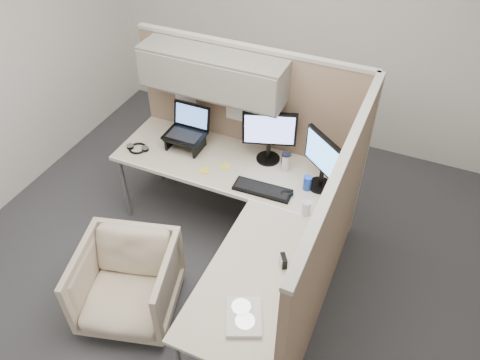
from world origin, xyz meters
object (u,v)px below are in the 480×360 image
at_px(office_chair, 127,280).
at_px(desk, 236,206).
at_px(monitor_left, 269,133).
at_px(keyboard, 262,190).

bearing_deg(office_chair, desk, 37.25).
xyz_separation_m(monitor_left, keyboard, (0.10, -0.38, -0.26)).
relative_size(desk, monitor_left, 4.29).
distance_m(desk, keyboard, 0.25).
height_order(desk, keyboard, keyboard).
distance_m(office_chair, monitor_left, 1.59).
bearing_deg(keyboard, office_chair, -128.65).
xyz_separation_m(office_chair, monitor_left, (0.60, 1.33, 0.65)).
relative_size(monitor_left, keyboard, 1.01).
xyz_separation_m(desk, keyboard, (0.13, 0.20, 0.05)).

